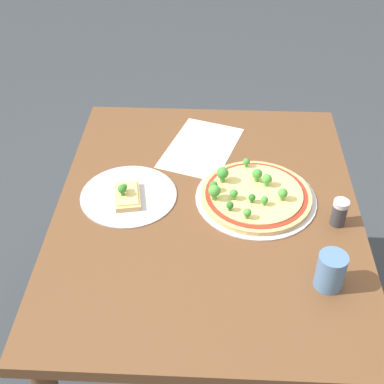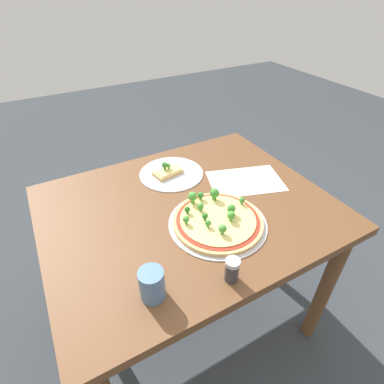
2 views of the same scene
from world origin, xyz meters
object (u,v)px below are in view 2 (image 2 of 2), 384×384
object	(u,v)px
pizza_tray_whole	(217,220)
dining_table	(188,225)
condiment_shaker	(232,270)
drinking_cup	(152,284)
pizza_tray_slice	(170,173)

from	to	relation	value
pizza_tray_whole	dining_table	bearing A→B (deg)	-71.69
pizza_tray_whole	condiment_shaker	bearing A→B (deg)	67.12
dining_table	pizza_tray_whole	xyz separation A→B (m)	(-0.04, 0.14, 0.12)
pizza_tray_whole	drinking_cup	xyz separation A→B (m)	(0.32, 0.17, 0.03)
drinking_cup	condiment_shaker	bearing A→B (deg)	165.25
pizza_tray_slice	dining_table	bearing A→B (deg)	81.74
pizza_tray_whole	drinking_cup	distance (m)	0.36
dining_table	drinking_cup	size ratio (longest dim) A/B	10.93
dining_table	drinking_cup	xyz separation A→B (m)	(0.27, 0.30, 0.15)
drinking_cup	condiment_shaker	size ratio (longest dim) A/B	1.23
pizza_tray_slice	condiment_shaker	size ratio (longest dim) A/B	3.53
pizza_tray_whole	pizza_tray_slice	bearing A→B (deg)	-88.28
dining_table	pizza_tray_slice	world-z (taller)	pizza_tray_slice
pizza_tray_whole	pizza_tray_slice	size ratio (longest dim) A/B	1.25
dining_table	pizza_tray_whole	distance (m)	0.19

